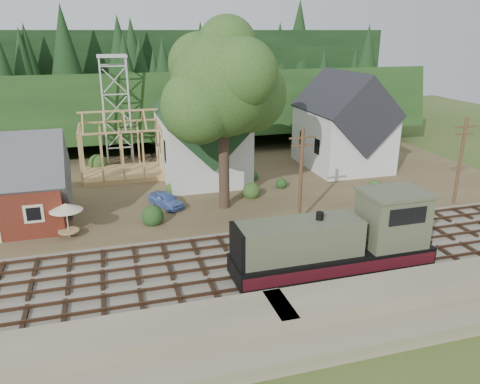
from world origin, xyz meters
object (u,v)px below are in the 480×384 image
object	(u,v)px
locomotive	(341,242)
car_red	(346,162)
patio_set	(66,209)
car_blue	(166,200)

from	to	relation	value
locomotive	car_red	size ratio (longest dim) A/B	2.68
patio_set	car_blue	bearing A→B (deg)	28.68
car_blue	patio_set	size ratio (longest dim) A/B	1.45
car_red	patio_set	world-z (taller)	patio_set
car_blue	car_red	bearing A→B (deg)	-9.31
locomotive	car_blue	world-z (taller)	locomotive
locomotive	car_blue	xyz separation A→B (m)	(-9.18, 14.53, -1.30)
car_blue	patio_set	xyz separation A→B (m)	(-7.86, -4.30, 1.61)
car_blue	patio_set	bearing A→B (deg)	-178.05
car_red	patio_set	bearing A→B (deg)	100.56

